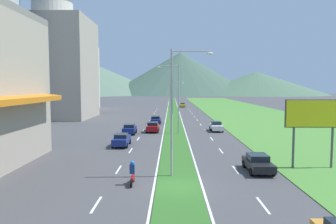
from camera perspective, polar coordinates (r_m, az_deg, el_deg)
The scene contains 44 objects.
ground_plane at distance 23.58m, azimuth 1.83°, elevation -13.28°, with size 600.00×600.00×0.00m, color #424244.
grass_median at distance 82.76m, azimuth 0.95°, elevation -0.44°, with size 3.20×240.00×0.06m, color #2D6023.
grass_verge_right at distance 85.40m, azimuth 14.91°, elevation -0.44°, with size 24.00×240.00×0.06m, color #477F33.
lane_dash_left_2 at distance 20.86m, azimuth -12.68°, elevation -15.79°, with size 0.16×2.80×0.01m, color silver.
lane_dash_left_3 at distance 28.63m, azimuth -8.81°, elevation -10.10°, with size 0.16×2.80×0.01m, color silver.
lane_dash_left_4 at distance 36.62m, azimuth -6.68°, elevation -6.85°, with size 0.16×2.80×0.01m, color silver.
lane_dash_left_5 at distance 44.72m, azimuth -5.33°, elevation -4.76°, with size 0.16×2.80×0.01m, color silver.
lane_dash_left_6 at distance 52.89m, azimuth -4.40°, elevation -3.31°, with size 0.16×2.80×0.01m, color silver.
lane_dash_left_7 at distance 61.08m, azimuth -3.72°, elevation -2.25°, with size 0.16×2.80×0.01m, color silver.
lane_dash_left_8 at distance 69.30m, azimuth -3.20°, elevation -1.44°, with size 0.16×2.80×0.01m, color silver.
lane_dash_left_9 at distance 77.54m, azimuth -2.80°, elevation -0.80°, with size 0.16×2.80×0.01m, color silver.
lane_dash_left_10 at distance 85.78m, azimuth -2.47°, elevation -0.29°, with size 0.16×2.80×0.01m, color silver.
lane_dash_left_11 at distance 94.03m, azimuth -2.20°, elevation 0.14°, with size 0.16×2.80×0.01m, color silver.
lane_dash_left_12 at distance 102.29m, azimuth -1.97°, elevation 0.49°, with size 0.16×2.80×0.01m, color silver.
lane_dash_right_2 at distance 21.10m, azimuth 16.57°, elevation -15.63°, with size 0.16×2.80×0.01m, color silver.
lane_dash_right_3 at distance 28.80m, azimuth 11.97°, elevation -10.06°, with size 0.16×2.80×0.01m, color silver.
lane_dash_right_4 at distance 36.76m, azimuth 9.42°, elevation -6.83°, with size 0.16×2.80×0.01m, color silver.
lane_dash_right_5 at distance 44.84m, azimuth 7.80°, elevation -4.76°, with size 0.16×2.80×0.01m, color silver.
lane_dash_right_6 at distance 52.98m, azimuth 6.68°, elevation -3.31°, with size 0.16×2.80×0.01m, color silver.
lane_dash_right_7 at distance 61.16m, azimuth 5.86°, elevation -2.25°, with size 0.16×2.80×0.01m, color silver.
lane_dash_right_8 at distance 69.37m, azimuth 5.23°, elevation -1.45°, with size 0.16×2.80×0.01m, color silver.
lane_dash_right_9 at distance 77.60m, azimuth 4.74°, elevation -0.81°, with size 0.16×2.80×0.01m, color silver.
lane_dash_right_10 at distance 85.84m, azimuth 4.35°, elevation -0.29°, with size 0.16×2.80×0.01m, color silver.
lane_dash_right_11 at distance 94.09m, azimuth 4.02°, elevation 0.13°, with size 0.16×2.80×0.01m, color silver.
lane_dash_right_12 at distance 102.34m, azimuth 3.74°, elevation 0.49°, with size 0.16×2.80×0.01m, color silver.
edge_line_median_left at distance 82.77m, azimuth -0.26°, elevation -0.46°, with size 0.16×240.00×0.01m, color silver.
edge_line_median_right at distance 82.79m, azimuth 2.16°, elevation -0.46°, with size 0.16×240.00×0.01m, color silver.
domed_building at distance 78.47m, azimuth -19.66°, elevation 8.71°, with size 16.73×16.73×32.83m.
midrise_colored at distance 108.20m, azimuth -17.04°, elevation 5.94°, with size 15.52×15.52×20.48m, color silver.
hill_far_left at distance 336.28m, azimuth -19.16°, elevation 6.88°, with size 211.87×211.87×44.85m, color #516B56.
hill_far_center at distance 306.56m, azimuth 2.22°, elevation 6.90°, with size 137.85×137.85×39.75m, color #3D5647.
hill_far_right at distance 299.95m, azimuth 15.45°, elevation 4.94°, with size 123.02×123.02×20.38m, color #47664C.
street_lamp_near at distance 25.31m, azimuth 1.46°, elevation 1.42°, with size 3.36×0.35×10.16m.
street_lamp_mid at distance 48.88m, azimuth 1.48°, elevation 3.14°, with size 3.38×0.28×10.52m.
street_lamp_far at distance 72.48m, azimuth 0.69°, elevation 2.70°, with size 3.27×0.28×8.35m.
billboard_roadside at distance 30.76m, azimuth 24.58°, elevation -0.81°, with size 5.06×0.28×6.10m.
car_0 at distance 113.33m, azimuth 2.60°, elevation 1.27°, with size 1.88×4.79×1.47m.
car_1 at distance 52.53m, azimuth 8.59°, elevation -2.53°, with size 1.87×4.28×1.58m.
car_2 at distance 49.10m, azimuth -6.86°, elevation -3.02°, with size 1.92×4.08×1.52m.
car_3 at distance 28.57m, azimuth 15.75°, elevation -8.73°, with size 2.00×4.23×1.46m.
car_5 at distance 39.45m, azimuth -8.27°, elevation -4.89°, with size 1.88×4.55×1.53m.
car_6 at distance 62.44m, azimuth -2.21°, elevation -1.40°, with size 2.01×4.44×1.49m.
car_7 at distance 51.32m, azimuth -2.73°, elevation -2.65°, with size 1.98×4.71×1.58m.
motorcycle_rider at distance 24.12m, azimuth -6.38°, elevation -11.05°, with size 0.36×2.00×1.80m.
Camera 1 is at (-0.49, -22.44, 7.22)m, focal length 34.19 mm.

